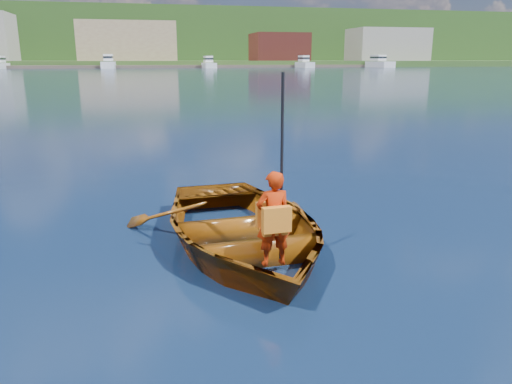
% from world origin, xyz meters
% --- Properties ---
extents(ground, '(600.00, 600.00, 0.00)m').
position_xyz_m(ground, '(0.00, 0.00, 0.00)').
color(ground, '#112746').
rests_on(ground, ground).
extents(rowboat, '(3.26, 4.36, 0.86)m').
position_xyz_m(rowboat, '(0.43, 0.20, 0.28)').
color(rowboat, '#67270E').
rests_on(rowboat, ground).
extents(child_paddler, '(0.44, 0.36, 2.24)m').
position_xyz_m(child_paddler, '(0.65, -0.68, 0.68)').
color(child_paddler, '#B92706').
rests_on(child_paddler, ground).
extents(shoreline, '(400.00, 140.00, 22.00)m').
position_xyz_m(shoreline, '(0.00, 236.61, 10.32)').
color(shoreline, '#2A4D1B').
rests_on(shoreline, ground).
extents(dock, '(159.99, 12.49, 0.80)m').
position_xyz_m(dock, '(-4.46, 148.00, 0.40)').
color(dock, brown).
rests_on(dock, ground).
extents(waterfront_buildings, '(202.00, 16.00, 14.00)m').
position_xyz_m(waterfront_buildings, '(-7.74, 165.00, 7.74)').
color(waterfront_buildings, brown).
rests_on(waterfront_buildings, ground).
extents(marina_yachts, '(143.95, 13.56, 4.05)m').
position_xyz_m(marina_yachts, '(7.95, 143.35, 1.31)').
color(marina_yachts, white).
rests_on(marina_yachts, ground).
extents(hillside_trees, '(317.10, 84.89, 25.30)m').
position_xyz_m(hillside_trees, '(-22.72, 239.61, 18.46)').
color(hillside_trees, '#382314').
rests_on(hillside_trees, ground).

